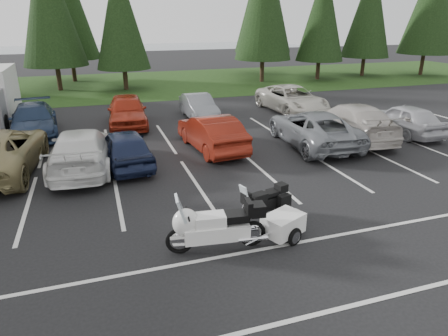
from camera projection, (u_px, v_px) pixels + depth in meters
ground at (190, 198)px, 12.83m from camera, size 120.00×120.00×0.00m
grass_strip at (124, 85)px, 34.15m from camera, size 80.00×16.00×0.01m
lake_water at (132, 54)px, 62.84m from camera, size 70.00×50.00×0.02m
stall_markings at (177, 176)px, 14.61m from camera, size 32.00×16.00×0.01m
conifer_4 at (48, 1)px, 29.39m from camera, size 4.80×4.80×11.17m
conifer_5 at (120, 14)px, 30.02m from camera, size 4.14×4.14×9.63m
conifer_6 at (264, 1)px, 33.58m from camera, size 4.93×4.93×11.48m
conifer_7 at (323, 13)px, 35.23m from camera, size 4.27×4.27×9.94m
conifer_8 at (370, 9)px, 37.42m from camera, size 4.53×4.53×10.56m
conifer_back_b at (65, 0)px, 33.68m from camera, size 4.97×4.97×11.58m
car_near_3 at (82, 150)px, 15.02m from camera, size 2.60×5.53×1.56m
car_near_4 at (125, 148)px, 15.46m from camera, size 2.12×4.42×1.46m
car_near_5 at (211, 133)px, 17.29m from camera, size 2.08×4.83×1.55m
car_near_6 at (313, 128)px, 17.93m from camera, size 2.96×5.79×1.57m
car_near_7 at (351, 121)px, 18.90m from camera, size 2.90×5.97×1.67m
car_near_8 at (404, 119)px, 19.65m from camera, size 1.78×4.40×1.50m
car_far_1 at (34, 120)px, 19.44m from camera, size 2.52×5.29×1.49m
car_far_2 at (127, 111)px, 21.08m from camera, size 2.24×4.95×1.65m
car_far_3 at (199, 107)px, 22.69m from camera, size 1.46×4.11×1.35m
car_far_4 at (292, 99)px, 24.32m from camera, size 2.97×5.75×1.55m
touring_motorcycle at (216, 222)px, 9.76m from camera, size 2.87×1.19×1.54m
cargo_trailer at (283, 227)px, 10.40m from camera, size 1.73×1.41×0.70m
adventure_motorcycle at (262, 201)px, 11.18m from camera, size 2.23×1.29×1.28m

